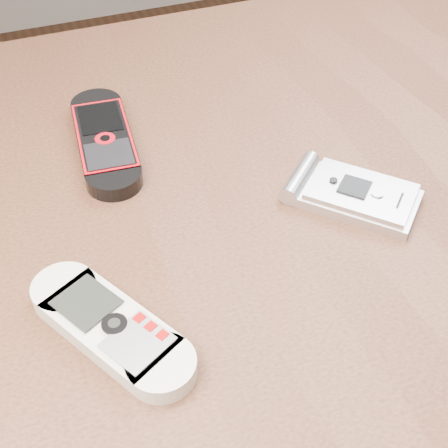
{
  "coord_description": "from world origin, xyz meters",
  "views": [
    {
      "loc": [
        -0.13,
        -0.34,
        1.11
      ],
      "look_at": [
        0.01,
        0.0,
        0.76
      ],
      "focal_mm": 50.0,
      "sensor_mm": 36.0,
      "label": 1
    }
  ],
  "objects_px": {
    "nokia_white": "(110,327)",
    "nokia_black_red": "(105,139)",
    "table": "(219,313)",
    "motorola_razr": "(357,194)"
  },
  "relations": [
    {
      "from": "nokia_white",
      "to": "nokia_black_red",
      "type": "bearing_deg",
      "value": 49.17
    },
    {
      "from": "table",
      "to": "nokia_white",
      "type": "xyz_separation_m",
      "value": [
        -0.11,
        -0.07,
        0.11
      ]
    },
    {
      "from": "nokia_black_red",
      "to": "motorola_razr",
      "type": "bearing_deg",
      "value": -35.21
    },
    {
      "from": "table",
      "to": "nokia_white",
      "type": "height_order",
      "value": "nokia_white"
    },
    {
      "from": "nokia_black_red",
      "to": "motorola_razr",
      "type": "relative_size",
      "value": 1.44
    },
    {
      "from": "table",
      "to": "nokia_black_red",
      "type": "bearing_deg",
      "value": 111.54
    },
    {
      "from": "table",
      "to": "motorola_razr",
      "type": "relative_size",
      "value": 10.35
    },
    {
      "from": "table",
      "to": "motorola_razr",
      "type": "xyz_separation_m",
      "value": [
        0.13,
        -0.01,
        0.11
      ]
    },
    {
      "from": "table",
      "to": "nokia_white",
      "type": "distance_m",
      "value": 0.17
    },
    {
      "from": "table",
      "to": "motorola_razr",
      "type": "height_order",
      "value": "motorola_razr"
    }
  ]
}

